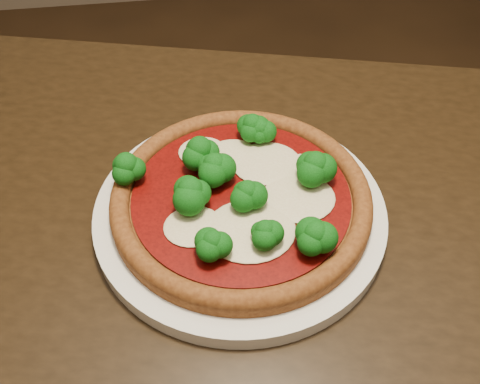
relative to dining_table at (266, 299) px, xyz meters
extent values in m
cube|color=black|center=(0.00, 0.00, 0.08)|extent=(1.38, 1.01, 0.04)
cylinder|color=black|center=(-0.47, 0.44, -0.29)|extent=(0.06, 0.06, 0.71)
cylinder|color=white|center=(-0.03, 0.04, 0.11)|extent=(0.31, 0.31, 0.02)
cylinder|color=brown|center=(-0.02, 0.04, 0.13)|extent=(0.27, 0.27, 0.01)
torus|color=brown|center=(-0.02, 0.04, 0.14)|extent=(0.27, 0.27, 0.02)
cylinder|color=#6A0805|center=(-0.02, 0.04, 0.14)|extent=(0.23, 0.23, 0.00)
ellipsoid|color=#EEE5BE|center=(0.01, 0.09, 0.14)|extent=(0.08, 0.07, 0.01)
ellipsoid|color=#EEE5BE|center=(-0.03, 0.10, 0.14)|extent=(0.06, 0.05, 0.00)
ellipsoid|color=#EEE5BE|center=(0.05, 0.07, 0.14)|extent=(0.05, 0.05, 0.00)
ellipsoid|color=#EEE5BE|center=(-0.02, 0.00, 0.14)|extent=(0.09, 0.08, 0.01)
ellipsoid|color=#EEE5BE|center=(0.03, 0.03, 0.14)|extent=(0.08, 0.07, 0.01)
ellipsoid|color=#EEE5BE|center=(-0.06, 0.12, 0.14)|extent=(0.05, 0.05, 0.00)
ellipsoid|color=#EEE5BE|center=(-0.08, 0.01, 0.14)|extent=(0.06, 0.05, 0.00)
ellipsoid|color=#127017|center=(0.05, 0.05, 0.16)|extent=(0.05, 0.05, 0.04)
ellipsoid|color=#127017|center=(0.03, -0.03, 0.16)|extent=(0.04, 0.04, 0.04)
ellipsoid|color=#127017|center=(-0.05, 0.07, 0.16)|extent=(0.04, 0.04, 0.04)
ellipsoid|color=#127017|center=(-0.06, -0.03, 0.16)|extent=(0.04, 0.04, 0.03)
ellipsoid|color=#127017|center=(-0.01, -0.02, 0.16)|extent=(0.04, 0.04, 0.03)
ellipsoid|color=#127017|center=(0.01, 0.12, 0.16)|extent=(0.03, 0.03, 0.03)
ellipsoid|color=#127017|center=(-0.06, 0.09, 0.16)|extent=(0.05, 0.05, 0.04)
ellipsoid|color=#127017|center=(-0.02, 0.03, 0.16)|extent=(0.04, 0.04, 0.03)
ellipsoid|color=#127017|center=(0.00, 0.13, 0.16)|extent=(0.04, 0.04, 0.03)
ellipsoid|color=#127017|center=(-0.08, 0.03, 0.16)|extent=(0.05, 0.05, 0.04)
ellipsoid|color=#127017|center=(-0.14, 0.08, 0.16)|extent=(0.04, 0.04, 0.04)
camera|label=1|loc=(-0.08, -0.33, 0.55)|focal=40.00mm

